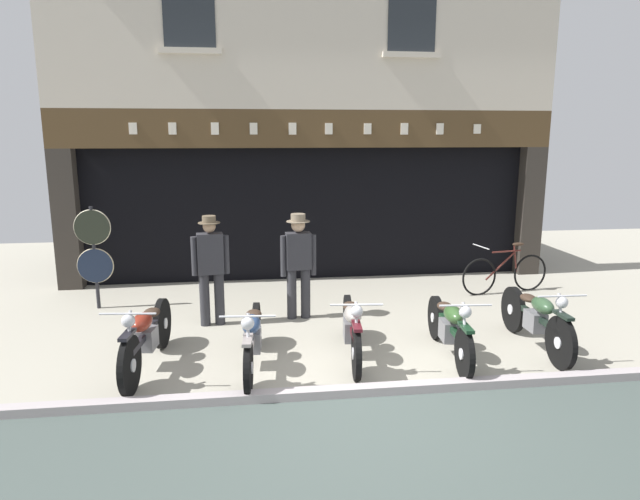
# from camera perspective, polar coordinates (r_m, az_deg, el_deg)

# --- Properties ---
(ground) EXTENTS (21.50, 22.00, 0.18)m
(ground) POSITION_cam_1_polar(r_m,az_deg,el_deg) (5.61, 6.69, -19.43)
(ground) COLOR #A49F8E
(shop_facade) EXTENTS (9.80, 4.42, 6.86)m
(shop_facade) POSITION_cam_1_polar(r_m,az_deg,el_deg) (12.71, -1.94, 6.95)
(shop_facade) COLOR black
(shop_facade) RESTS_ON ground
(motorcycle_left) EXTENTS (0.62, 2.09, 0.93)m
(motorcycle_left) POSITION_cam_1_polar(r_m,az_deg,el_deg) (7.27, -17.18, -8.27)
(motorcycle_left) COLOR black
(motorcycle_left) RESTS_ON ground
(motorcycle_center_left) EXTENTS (0.62, 2.05, 0.90)m
(motorcycle_center_left) POSITION_cam_1_polar(r_m,az_deg,el_deg) (7.03, -6.86, -8.71)
(motorcycle_center_left) COLOR black
(motorcycle_center_left) RESTS_ON ground
(motorcycle_center) EXTENTS (0.62, 1.96, 0.92)m
(motorcycle_center) POSITION_cam_1_polar(r_m,az_deg,el_deg) (7.29, 3.24, -7.79)
(motorcycle_center) COLOR black
(motorcycle_center) RESTS_ON ground
(motorcycle_center_right) EXTENTS (0.62, 1.96, 0.90)m
(motorcycle_center_right) POSITION_cam_1_polar(r_m,az_deg,el_deg) (7.50, 13.02, -7.60)
(motorcycle_center_right) COLOR black
(motorcycle_center_right) RESTS_ON ground
(motorcycle_right) EXTENTS (0.62, 2.02, 0.93)m
(motorcycle_right) POSITION_cam_1_polar(r_m,az_deg,el_deg) (8.13, 21.07, -6.45)
(motorcycle_right) COLOR black
(motorcycle_right) RESTS_ON ground
(salesman_left) EXTENTS (0.56, 0.32, 1.68)m
(salesman_left) POSITION_cam_1_polar(r_m,az_deg,el_deg) (8.56, -11.02, -1.56)
(salesman_left) COLOR #2D2D33
(salesman_left) RESTS_ON ground
(shopkeeper_center) EXTENTS (0.56, 0.36, 1.66)m
(shopkeeper_center) POSITION_cam_1_polar(r_m,az_deg,el_deg) (8.72, -2.20, -1.10)
(shopkeeper_center) COLOR #2D2D33
(shopkeeper_center) RESTS_ON ground
(tyre_sign_pole) EXTENTS (0.59, 0.06, 1.71)m
(tyre_sign_pole) POSITION_cam_1_polar(r_m,az_deg,el_deg) (9.89, -21.95, 0.19)
(tyre_sign_pole) COLOR #232328
(tyre_sign_pole) RESTS_ON ground
(advert_board_near) EXTENTS (0.79, 0.03, 0.98)m
(advert_board_near) POSITION_cam_1_polar(r_m,az_deg,el_deg) (11.58, 9.05, 5.28)
(advert_board_near) COLOR silver
(advert_board_far) EXTENTS (0.71, 0.03, 1.02)m
(advert_board_far) POSITION_cam_1_polar(r_m,az_deg,el_deg) (11.91, 13.87, 5.38)
(advert_board_far) COLOR silver
(leaning_bicycle) EXTENTS (1.75, 0.51, 0.94)m
(leaning_bicycle) POSITION_cam_1_polar(r_m,az_deg,el_deg) (10.82, 18.30, -2.20)
(leaning_bicycle) COLOR black
(leaning_bicycle) RESTS_ON ground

